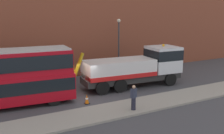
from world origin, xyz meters
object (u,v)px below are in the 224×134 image
recovery_tow_truck (137,67)px  street_lamp (119,42)px  pedestrian_bystander (134,98)px  traffic_cone_near_bus (87,99)px

recovery_tow_truck → street_lamp: street_lamp is taller
recovery_tow_truck → street_lamp: bearing=85.6°
pedestrian_bystander → street_lamp: (4.49, 9.64, 2.49)m
recovery_tow_truck → street_lamp: (0.75, 4.50, 1.71)m
traffic_cone_near_bus → street_lamp: (6.58, 6.66, 3.13)m
street_lamp → recovery_tow_truck: bearing=-99.4°
traffic_cone_near_bus → pedestrian_bystander: bearing=-54.9°
pedestrian_bystander → traffic_cone_near_bus: bearing=14.8°
recovery_tow_truck → traffic_cone_near_bus: bearing=-154.7°
pedestrian_bystander → street_lamp: size_ratio=0.29×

